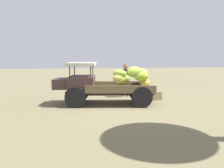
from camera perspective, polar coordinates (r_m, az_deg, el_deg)
name	(u,v)px	position (r m, az deg, el deg)	size (l,w,h in m)	color
ground_plane	(116,105)	(9.77, 1.06, -5.45)	(60.00, 60.00, 0.00)	#736A4B
truck	(103,83)	(9.79, -2.31, 0.20)	(4.58, 2.18, 1.88)	#402B2C
farmer	(125,78)	(11.51, 3.56, 1.52)	(0.52, 0.48, 1.75)	#AFAAA5
wooden_crate	(155,95)	(11.11, 11.21, -2.98)	(0.57, 0.49, 0.40)	olive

